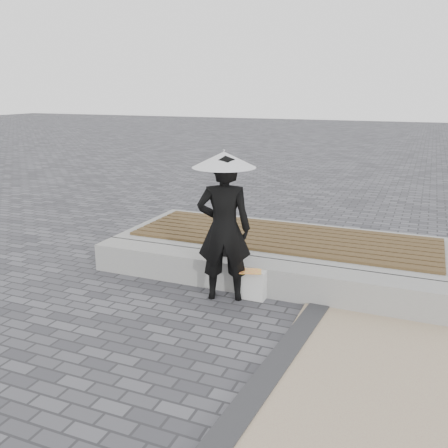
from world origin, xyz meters
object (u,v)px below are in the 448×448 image
Objects in this scene: seating_ledge at (259,276)px; handbag at (230,248)px; canvas_tote at (251,284)px; parasol at (224,160)px; woman at (224,229)px.

handbag is (-0.45, 0.09, 0.32)m from seating_ledge.
handbag is at bearing 140.54° from canvas_tote.
parasol is 3.04× the size of handbag.
parasol is at bearing -84.04° from handbag.
canvas_tote is (0.00, -0.30, -0.01)m from seating_ledge.
canvas_tote is at bearing -47.30° from handbag.
woman reaches higher than handbag.
woman is 4.80× the size of canvas_tote.
parasol is (-0.33, -0.42, 1.61)m from seating_ledge.
woman is at bearing 90.00° from parasol.
handbag is at bearing 103.03° from parasol.
parasol reaches higher than handbag.
woman is 0.88m from parasol.
parasol is 1.65m from canvas_tote.
seating_ledge is 4.98× the size of parasol.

